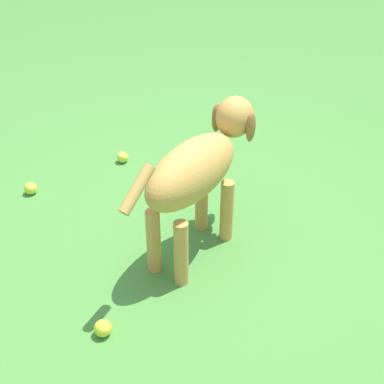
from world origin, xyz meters
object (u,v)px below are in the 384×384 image
object	(u,v)px
dog	(199,167)
tennis_ball_2	(123,157)
tennis_ball_0	(31,188)
tennis_ball_1	(103,328)

from	to	relation	value
dog	tennis_ball_2	xyz separation A→B (m)	(-0.33, 0.83, -0.38)
tennis_ball_2	dog	bearing A→B (deg)	-68.04
tennis_ball_0	tennis_ball_2	bearing A→B (deg)	30.04
tennis_ball_2	tennis_ball_0	bearing A→B (deg)	-149.96
dog	tennis_ball_0	size ratio (longest dim) A/B	11.12
tennis_ball_2	tennis_ball_1	bearing A→B (deg)	-93.90
dog	tennis_ball_1	size ratio (longest dim) A/B	11.12
dog	tennis_ball_0	world-z (taller)	dog
dog	tennis_ball_1	world-z (taller)	dog
tennis_ball_1	tennis_ball_2	world-z (taller)	same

